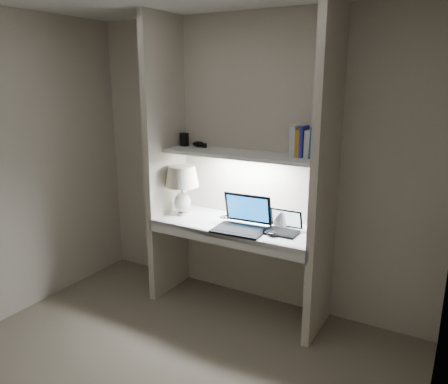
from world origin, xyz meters
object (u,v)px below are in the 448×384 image
Objects in this scene: laptop_main at (242,222)px; laptop_netbook at (283,227)px; book_row at (306,142)px; table_lamp at (182,182)px; speaker at (281,219)px.

laptop_main is 1.61× the size of laptop_netbook.
laptop_netbook is at bearing -122.32° from book_row.
speaker is at bearing 6.76° from table_lamp.
speaker is (0.26, 0.19, 0.01)m from laptop_main.
table_lamp is 1.85× the size of book_row.
table_lamp reaches higher than laptop_netbook.
book_row reaches higher than laptop_main.
laptop_main is at bearing -125.08° from speaker.
book_row is (0.16, 0.07, 0.64)m from speaker.
laptop_main is at bearing -148.31° from book_row.
book_row is at bearing 57.03° from laptop_netbook.
table_lamp is 0.70m from laptop_main.
table_lamp is 1.67× the size of laptop_netbook.
table_lamp is 1.04× the size of laptop_main.
book_row reaches higher than laptop_netbook.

